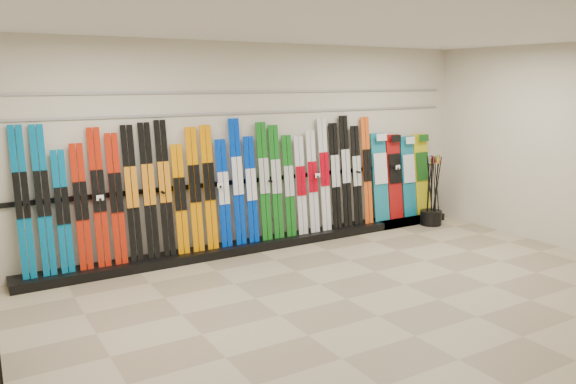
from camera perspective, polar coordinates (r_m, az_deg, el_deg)
floor at (r=6.58m, az=5.98°, el=-10.76°), size 8.00×8.00×0.00m
back_wall at (r=8.28m, az=-4.29°, el=4.57°), size 8.00×0.00×8.00m
right_wall at (r=9.15m, az=26.68°, el=4.04°), size 0.00×5.00×5.00m
ceiling at (r=6.13m, az=6.57°, el=16.26°), size 8.00×8.00×0.00m
ski_rack_base at (r=8.48m, az=-2.11°, el=-5.18°), size 8.00×0.40×0.12m
skis at (r=8.01m, az=-6.67°, el=0.44°), size 5.37×0.23×1.83m
snowboards at (r=9.92m, az=11.43°, el=1.59°), size 1.27×0.23×1.48m
pole_bin at (r=10.06m, az=14.30°, el=-2.53°), size 0.37×0.37×0.25m
ski_poles at (r=9.97m, az=14.52°, el=0.19°), size 0.34×0.27×1.18m
slatwall_rail_0 at (r=8.22m, az=-4.28°, el=8.02°), size 7.60×0.02×0.03m
slatwall_rail_1 at (r=8.21m, az=-4.31°, el=10.11°), size 7.60×0.02×0.03m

